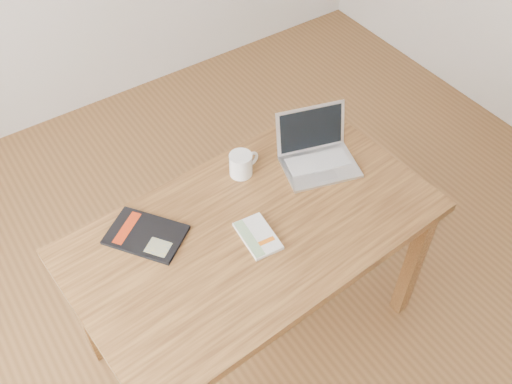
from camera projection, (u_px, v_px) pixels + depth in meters
room at (279, 95)px, 1.61m from camera, size 4.04×4.04×2.70m
desk at (254, 241)px, 2.13m from camera, size 1.38×0.85×0.75m
white_guidebook at (258, 236)px, 2.02m from camera, size 0.13×0.19×0.02m
black_guidebook at (146, 235)px, 2.03m from camera, size 0.30×0.32×0.01m
laptop at (317, 153)px, 2.26m from camera, size 0.35×0.32×0.20m
coffee_mug at (241, 164)px, 2.21m from camera, size 0.13×0.09×0.10m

